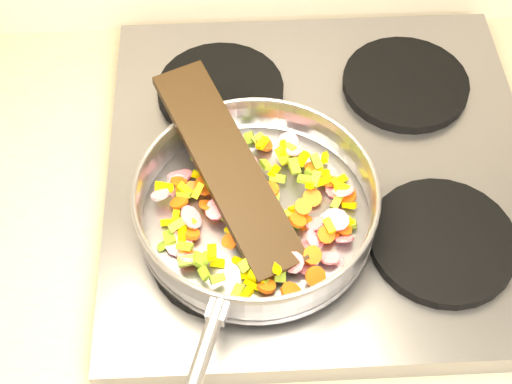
{
  "coord_description": "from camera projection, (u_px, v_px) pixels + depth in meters",
  "views": [
    {
      "loc": [
        -0.82,
        1.06,
        1.73
      ],
      "look_at": [
        -0.8,
        1.57,
        1.01
      ],
      "focal_mm": 50.0,
      "sensor_mm": 36.0,
      "label": 1
    }
  ],
  "objects": [
    {
      "name": "vegetable_heap",
      "position": [
        258.0,
        208.0,
        0.91
      ],
      "size": [
        0.27,
        0.27,
        0.05
      ],
      "color": "olive",
      "rests_on": "saute_pan"
    },
    {
      "name": "grate_fr",
      "position": [
        442.0,
        241.0,
        0.91
      ],
      "size": [
        0.19,
        0.19,
        0.02
      ],
      "primitive_type": "cylinder",
      "color": "black",
      "rests_on": "cooktop"
    },
    {
      "name": "grate_fl",
      "position": [
        225.0,
        250.0,
        0.91
      ],
      "size": [
        0.19,
        0.19,
        0.02
      ],
      "primitive_type": "cylinder",
      "color": "black",
      "rests_on": "cooktop"
    },
    {
      "name": "grate_bl",
      "position": [
        220.0,
        90.0,
        1.07
      ],
      "size": [
        0.19,
        0.19,
        0.02
      ],
      "primitive_type": "cylinder",
      "color": "black",
      "rests_on": "cooktop"
    },
    {
      "name": "grate_br",
      "position": [
        405.0,
        83.0,
        1.08
      ],
      "size": [
        0.19,
        0.19,
        0.02
      ],
      "primitive_type": "cylinder",
      "color": "black",
      "rests_on": "cooktop"
    },
    {
      "name": "wooden_spatula",
      "position": [
        227.0,
        166.0,
        0.9
      ],
      "size": [
        0.19,
        0.31,
        0.08
      ],
      "primitive_type": "cube",
      "rotation": [
        0.0,
        -0.21,
        2.0
      ],
      "color": "black",
      "rests_on": "saute_pan"
    },
    {
      "name": "saute_pan",
      "position": [
        256.0,
        204.0,
        0.9
      ],
      "size": [
        0.35,
        0.51,
        0.06
      ],
      "rotation": [
        0.0,
        0.0,
        -0.31
      ],
      "color": "#9E9EA5",
      "rests_on": "grate_fl"
    },
    {
      "name": "cooktop",
      "position": [
        321.0,
        172.0,
        1.01
      ],
      "size": [
        0.6,
        0.6,
        0.04
      ],
      "primitive_type": "cube",
      "color": "#939399",
      "rests_on": "counter_top"
    }
  ]
}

